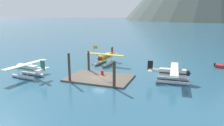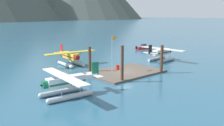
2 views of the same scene
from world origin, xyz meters
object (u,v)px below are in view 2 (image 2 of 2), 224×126
Objects in this scene: mooring_buoy at (67,89)px; seaplane_cream_stbd_fwd at (162,54)px; seaplane_yellow_bow_left at (71,58)px; boat_red_open_east at (143,47)px; fuel_drum at (118,67)px; seaplane_white_port_aft at (66,84)px; flagpole at (113,49)px.

seaplane_cream_stbd_fwd is at bearing 10.89° from mooring_buoy.
boat_red_open_east is (28.18, 5.86, -1.09)m from seaplane_yellow_bow_left.
mooring_buoy is at bearing -162.02° from fuel_drum.
mooring_buoy is at bearing -152.10° from boat_red_open_east.
seaplane_white_port_aft is (-13.94, -5.67, 0.84)m from fuel_drum.
fuel_drum is 13.52m from mooring_buoy.
flagpole reaches higher than boat_red_open_east.
flagpole is 0.59× the size of seaplane_yellow_bow_left.
mooring_buoy is 0.13× the size of boat_red_open_east.
seaplane_white_port_aft is (-27.75, -6.63, 0.00)m from seaplane_cream_stbd_fwd.
flagpole is at bearing 23.12° from seaplane_white_port_aft.
mooring_buoy is 0.06× the size of seaplane_white_port_aft.
seaplane_yellow_bow_left is (10.58, 15.59, 0.00)m from seaplane_white_port_aft.
fuel_drum is 0.08× the size of seaplane_yellow_bow_left.
seaplane_yellow_bow_left is at bearing 152.44° from seaplane_cream_stbd_fwd.
flagpole is 3.73m from fuel_drum.
seaplane_white_port_aft is at bearing -166.57° from seaplane_cream_stbd_fwd.
seaplane_yellow_bow_left reaches higher than boat_red_open_east.
fuel_drum is (1.55, 0.39, -3.37)m from flagpole.
mooring_buoy is 0.06× the size of seaplane_cream_stbd_fwd.
boat_red_open_east is at bearing 27.90° from mooring_buoy.
boat_red_open_east is at bearing 28.96° from seaplane_white_port_aft.
seaplane_cream_stbd_fwd is at bearing 4.99° from flagpole.
fuel_drum is at bearing 17.98° from mooring_buoy.
seaplane_cream_stbd_fwd is at bearing -126.61° from boat_red_open_east.
seaplane_cream_stbd_fwd is 1.00× the size of seaplane_yellow_bow_left.
flagpole is 9.53× the size of mooring_buoy.
mooring_buoy is 27.18m from seaplane_cream_stbd_fwd.
seaplane_yellow_bow_left is (-3.36, 9.92, 0.84)m from fuel_drum.
mooring_buoy is 42.63m from boat_red_open_east.
seaplane_cream_stbd_fwd is 1.00× the size of seaplane_white_port_aft.
flagpole reaches higher than fuel_drum.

